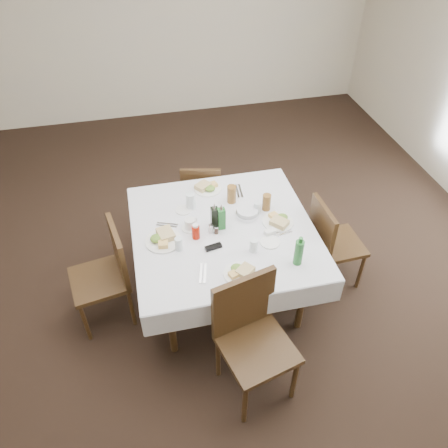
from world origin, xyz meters
name	(u,v)px	position (x,y,z in m)	size (l,w,h in m)	color
ground_plane	(215,280)	(0.00, 0.00, 0.00)	(7.00, 7.00, 0.00)	black
room_shell	(211,117)	(0.00, 0.00, 1.71)	(6.04, 7.04, 2.80)	beige
dining_table	(223,235)	(0.06, -0.13, 0.69)	(1.49, 1.49, 0.76)	black
chair_north	(202,193)	(0.04, 0.76, 0.47)	(0.47, 0.47, 0.82)	black
chair_south	(251,331)	(0.05, -1.02, 0.58)	(0.58, 0.58, 1.01)	black
chair_east	(330,239)	(1.00, -0.21, 0.51)	(0.44, 0.44, 0.90)	black
chair_west	(108,270)	(-0.91, -0.16, 0.54)	(0.51, 0.51, 0.94)	black
meal_north	(207,187)	(0.03, 0.43, 0.78)	(0.25, 0.25, 0.06)	white
meal_south	(240,272)	(0.07, -0.64, 0.78)	(0.24, 0.24, 0.05)	white
meal_east	(279,221)	(0.52, -0.16, 0.78)	(0.26, 0.26, 0.06)	white
meal_west	(163,239)	(-0.44, -0.16, 0.79)	(0.29, 0.29, 0.06)	white
side_plate_a	(184,210)	(-0.23, 0.18, 0.77)	(0.14, 0.14, 0.01)	white
side_plate_b	(270,242)	(0.38, -0.38, 0.77)	(0.16, 0.16, 0.01)	white
water_n	(191,201)	(-0.16, 0.20, 0.84)	(0.08, 0.08, 0.15)	silver
water_s	(254,246)	(0.23, -0.43, 0.82)	(0.06, 0.06, 0.11)	silver
water_e	(257,208)	(0.38, 0.00, 0.82)	(0.06, 0.06, 0.11)	silver
water_w	(179,244)	(-0.33, -0.29, 0.82)	(0.06, 0.06, 0.11)	silver
iced_tea_a	(232,194)	(0.21, 0.20, 0.84)	(0.08, 0.08, 0.16)	brown
iced_tea_b	(267,202)	(0.47, 0.03, 0.84)	(0.07, 0.07, 0.15)	brown
bread_basket	(247,213)	(0.29, -0.02, 0.79)	(0.20, 0.20, 0.07)	silver
oil_cruet_dark	(214,217)	(-0.01, -0.09, 0.87)	(0.06, 0.06, 0.24)	black
oil_cruet_green	(221,218)	(0.04, -0.11, 0.87)	(0.06, 0.06, 0.25)	#216C29
ketchup_bottle	(196,232)	(-0.18, -0.19, 0.83)	(0.06, 0.06, 0.14)	#AD1200
salt_shaker	(211,229)	(-0.05, -0.15, 0.80)	(0.04, 0.04, 0.08)	white
pepper_shaker	(216,230)	(-0.01, -0.17, 0.80)	(0.03, 0.03, 0.07)	#3E2B21
coffee_mug	(190,224)	(-0.21, -0.07, 0.81)	(0.14, 0.14, 0.10)	white
sunglasses	(213,247)	(-0.07, -0.34, 0.78)	(0.14, 0.07, 0.03)	black
green_bottle	(299,252)	(0.51, -0.63, 0.88)	(0.07, 0.07, 0.26)	#216C29
sugar_caddy	(270,232)	(0.41, -0.28, 0.79)	(0.10, 0.07, 0.05)	white
cutlery_n	(239,191)	(0.31, 0.33, 0.77)	(0.07, 0.20, 0.01)	silver
cutlery_s	(203,273)	(-0.20, -0.58, 0.77)	(0.09, 0.20, 0.01)	silver
cutlery_e	(282,233)	(0.50, -0.29, 0.77)	(0.18, 0.08, 0.01)	silver
cutlery_w	(167,225)	(-0.39, 0.01, 0.77)	(0.18, 0.10, 0.01)	silver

